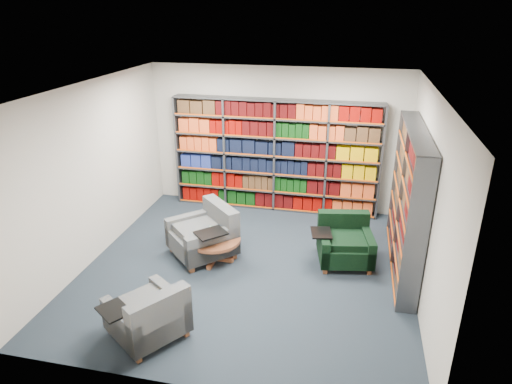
% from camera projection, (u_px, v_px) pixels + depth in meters
% --- Properties ---
extents(room_shell, '(5.02, 5.02, 2.82)m').
position_uv_depth(room_shell, '(247.00, 185.00, 6.67)').
color(room_shell, black).
rests_on(room_shell, ground).
extents(bookshelf_back, '(4.00, 0.28, 2.20)m').
position_uv_depth(bookshelf_back, '(275.00, 156.00, 8.90)').
color(bookshelf_back, '#47494F').
rests_on(bookshelf_back, ground).
extents(bookshelf_right, '(0.28, 2.50, 2.20)m').
position_uv_depth(bookshelf_right, '(408.00, 202.00, 6.86)').
color(bookshelf_right, '#47494F').
rests_on(bookshelf_right, ground).
extents(chair_teal_left, '(1.30, 1.30, 0.84)m').
position_uv_depth(chair_teal_left, '(207.00, 235.00, 7.48)').
color(chair_teal_left, '#0C1E3F').
rests_on(chair_teal_left, ground).
extents(chair_green_right, '(1.05, 0.96, 0.75)m').
position_uv_depth(chair_green_right, '(344.00, 243.00, 7.32)').
color(chair_green_right, black).
rests_on(chair_green_right, ground).
extents(chair_teal_front, '(1.13, 1.13, 0.74)m').
position_uv_depth(chair_teal_front, '(150.00, 318.00, 5.58)').
color(chair_teal_front, '#0C1E3F').
rests_on(chair_teal_front, ground).
extents(coffee_table, '(0.86, 0.86, 0.61)m').
position_uv_depth(coffee_table, '(214.00, 243.00, 7.29)').
color(coffee_table, brown).
rests_on(coffee_table, ground).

